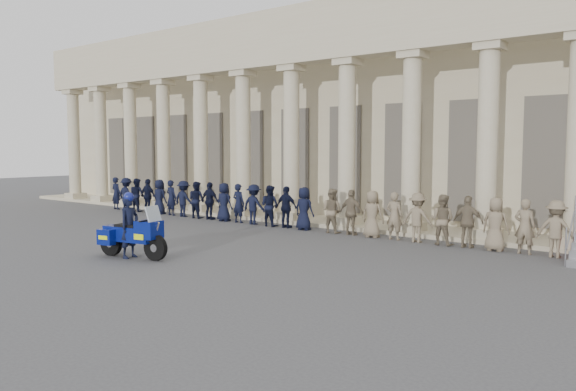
% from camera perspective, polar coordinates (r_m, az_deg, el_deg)
% --- Properties ---
extents(ground, '(90.00, 90.00, 0.00)m').
position_cam_1_polar(ground, '(16.16, -13.41, -6.06)').
color(ground, '#464649').
rests_on(ground, ground).
extents(building, '(40.00, 12.50, 9.00)m').
position_cam_1_polar(building, '(27.65, 11.13, 7.87)').
color(building, '#BCAF8D').
rests_on(building, ground).
extents(officer_rank, '(20.87, 0.60, 1.59)m').
position_cam_1_polar(officer_rank, '(21.57, -1.44, -1.09)').
color(officer_rank, black).
rests_on(officer_rank, ground).
extents(motorcycle, '(2.29, 1.08, 1.48)m').
position_cam_1_polar(motorcycle, '(15.99, -15.45, -3.90)').
color(motorcycle, black).
rests_on(motorcycle, ground).
extents(rider, '(0.52, 0.70, 1.82)m').
position_cam_1_polar(rider, '(16.03, -15.81, -2.93)').
color(rider, black).
rests_on(rider, ground).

